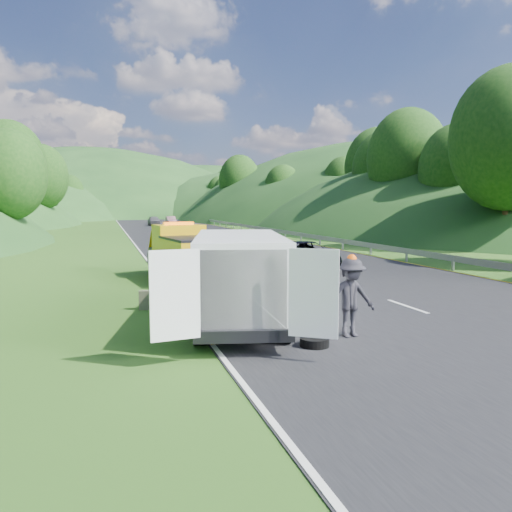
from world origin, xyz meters
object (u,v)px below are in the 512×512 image
object	(u,v)px
tow_truck	(186,252)
suitcase	(145,300)
white_van	(239,274)
woman	(201,296)
spare_tire	(314,347)
worker	(350,337)
child	(235,300)
passing_suv	(305,269)

from	to	relation	value
tow_truck	suitcase	world-z (taller)	tow_truck
white_van	suitcase	bearing A→B (deg)	143.67
woman	white_van	bearing A→B (deg)	-162.24
tow_truck	spare_tire	world-z (taller)	tow_truck
tow_truck	white_van	bearing A→B (deg)	-98.14
woman	worker	xyz separation A→B (m)	(2.52, -6.54, 0.00)
child	passing_suv	xyz separation A→B (m)	(5.51, 7.04, 0.00)
child	spare_tire	bearing A→B (deg)	-38.15
child	passing_suv	distance (m)	8.94
tow_truck	woman	xyz separation A→B (m)	(-0.15, -4.21, -1.21)
white_van	tow_truck	bearing A→B (deg)	103.53
passing_suv	woman	bearing A→B (deg)	-138.50
child	spare_tire	distance (m)	5.96
white_van	child	bearing A→B (deg)	90.18
woman	worker	size ratio (longest dim) A/B	0.90
suitcase	woman	bearing A→B (deg)	39.84
tow_truck	suitcase	xyz separation A→B (m)	(-2.24, -5.96, -0.91)
worker	passing_suv	size ratio (longest dim) A/B	0.40
spare_tire	woman	bearing A→B (deg)	100.61
spare_tire	suitcase	bearing A→B (deg)	122.72
worker	spare_tire	world-z (taller)	worker
child	suitcase	distance (m)	3.16
worker	spare_tire	xyz separation A→B (m)	(-1.20, -0.52, 0.00)
white_van	suitcase	distance (m)	3.72
tow_truck	spare_tire	distance (m)	11.40
suitcase	passing_suv	size ratio (longest dim) A/B	0.12
white_van	passing_suv	distance (m)	12.21
worker	suitcase	xyz separation A→B (m)	(-4.61, 4.80, 0.30)
worker	spare_tire	bearing A→B (deg)	-158.75
passing_suv	white_van	bearing A→B (deg)	-122.03
tow_truck	child	bearing A→B (deg)	-89.71
spare_tire	passing_suv	size ratio (longest dim) A/B	0.14
worker	suitcase	size ratio (longest dim) A/B	3.27
tow_truck	suitcase	distance (m)	6.43
spare_tire	white_van	bearing A→B (deg)	112.79
woman	worker	world-z (taller)	worker
white_van	child	distance (m)	3.69
woman	worker	bearing A→B (deg)	-144.06
tow_truck	suitcase	size ratio (longest dim) A/B	10.02
child	worker	size ratio (longest dim) A/B	0.54
tow_truck	child	xyz separation A→B (m)	(0.83, -5.32, -1.21)
tow_truck	passing_suv	xyz separation A→B (m)	(6.35, 1.72, -1.21)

